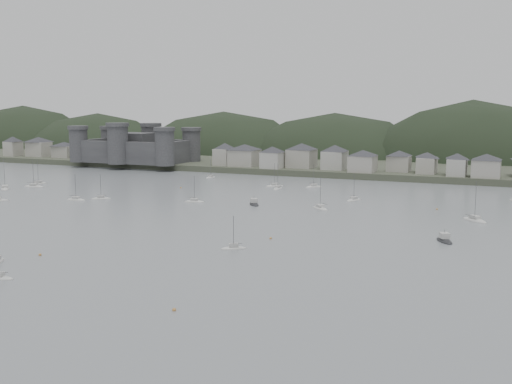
% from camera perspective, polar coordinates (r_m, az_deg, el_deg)
% --- Properties ---
extents(ground, '(900.00, 900.00, 0.00)m').
position_cam_1_polar(ground, '(139.03, -12.63, -6.40)').
color(ground, slate).
rests_on(ground, ground).
extents(far_shore_land, '(900.00, 250.00, 3.00)m').
position_cam_1_polar(far_shore_land, '(412.31, 12.43, 3.28)').
color(far_shore_land, '#383D2D').
rests_on(far_shore_land, ground).
extents(forested_ridge, '(851.55, 103.94, 102.57)m').
position_cam_1_polar(forested_ridge, '(387.63, 12.33, 1.09)').
color(forested_ridge, black).
rests_on(forested_ridge, ground).
extents(castle, '(66.00, 43.00, 20.00)m').
position_cam_1_polar(castle, '(351.60, -11.11, 4.08)').
color(castle, '#38383B').
rests_on(castle, far_shore_land).
extents(waterfront_town, '(451.48, 28.46, 12.92)m').
position_cam_1_polar(waterfront_town, '(294.03, 17.83, 2.65)').
color(waterfront_town, '#A19E93').
rests_on(waterfront_town, far_shore_land).
extents(sailboat_lead, '(7.27, 5.66, 9.77)m').
position_cam_1_polar(sailboat_lead, '(233.55, -14.13, -0.60)').
color(sailboat_lead, beige).
rests_on(sailboat_lead, ground).
extents(moored_fleet, '(249.91, 175.22, 13.60)m').
position_cam_1_polar(moored_fleet, '(217.72, -10.11, -1.09)').
color(moored_fleet, beige).
rests_on(moored_fleet, ground).
extents(motor_launch_near, '(6.18, 8.15, 3.86)m').
position_cam_1_polar(motor_launch_near, '(163.38, 17.02, -4.30)').
color(motor_launch_near, black).
rests_on(motor_launch_near, ground).
extents(motor_launch_far, '(6.84, 7.97, 3.87)m').
position_cam_1_polar(motor_launch_far, '(213.25, -0.18, -1.12)').
color(motor_launch_far, black).
rests_on(motor_launch_far, ground).
extents(mooring_buoys, '(152.82, 135.17, 0.70)m').
position_cam_1_polar(mooring_buoys, '(172.48, -1.92, -3.36)').
color(mooring_buoys, '#B67F3C').
rests_on(mooring_buoys, ground).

